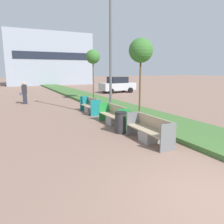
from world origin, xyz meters
TOP-DOWN VIEW (x-y plane):
  - ground_plane at (0.00, 0.00)m, footprint 180.00×180.00m
  - planter_grass_strip at (3.20, 12.00)m, footprint 2.80×120.00m
  - building_backdrop at (4.00, 39.32)m, footprint 14.92×5.74m
  - bench_grey_frame at (0.94, 3.79)m, footprint 0.65×2.17m
  - bench_green_frame at (0.94, 6.73)m, footprint 0.65×2.07m
  - bench_teal_frame at (0.94, 9.96)m, footprint 0.65×1.98m
  - litter_bin at (0.54, 5.29)m, footprint 0.50×0.50m
  - street_lamp_post at (1.55, 8.35)m, footprint 0.24×0.44m
  - sapling_tree_near at (3.10, 7.77)m, footprint 1.32×1.32m
  - sapling_tree_far at (3.10, 14.96)m, footprint 1.18×1.18m
  - pedestrian_walking at (-2.38, 15.70)m, footprint 0.53×0.24m
  - parked_car_distant at (8.28, 20.45)m, footprint 4.32×2.06m

SIDE VIEW (x-z plane):
  - ground_plane at x=0.00m, z-range 0.00..0.00m
  - planter_grass_strip at x=3.20m, z-range 0.00..0.18m
  - bench_teal_frame at x=0.94m, z-range -0.11..0.83m
  - bench_green_frame at x=0.94m, z-range -0.10..0.84m
  - bench_grey_frame at x=0.94m, z-range -0.10..0.84m
  - litter_bin at x=0.54m, z-range 0.00..0.91m
  - pedestrian_walking at x=-2.38m, z-range 0.02..1.74m
  - parked_car_distant at x=8.28m, z-range -0.02..1.84m
  - sapling_tree_near at x=3.10m, z-range 1.47..5.80m
  - sapling_tree_far at x=3.10m, z-range 1.52..5.83m
  - building_backdrop at x=4.00m, z-range 0.00..9.21m
  - street_lamp_post at x=1.55m, z-range 0.39..9.49m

